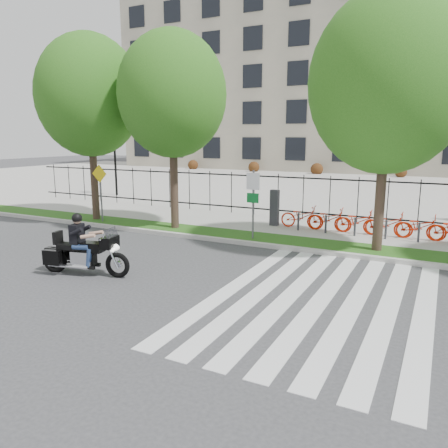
% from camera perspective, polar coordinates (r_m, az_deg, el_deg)
% --- Properties ---
extents(ground, '(120.00, 120.00, 0.00)m').
position_cam_1_polar(ground, '(12.57, -7.66, -6.49)').
color(ground, '#353538').
rests_on(ground, ground).
extents(curb, '(60.00, 0.20, 0.15)m').
position_cam_1_polar(curb, '(15.96, 0.69, -2.24)').
color(curb, '#B6B4AB').
rests_on(curb, ground).
extents(grass_verge, '(60.00, 1.50, 0.15)m').
position_cam_1_polar(grass_verge, '(16.70, 1.98, -1.62)').
color(grass_verge, '#1D5114').
rests_on(grass_verge, ground).
extents(sidewalk, '(60.00, 3.50, 0.15)m').
position_cam_1_polar(sidewalk, '(18.95, 5.18, -0.10)').
color(sidewalk, '#9B9991').
rests_on(sidewalk, ground).
extents(plaza, '(80.00, 34.00, 0.10)m').
position_cam_1_polar(plaza, '(35.68, 15.76, 4.89)').
color(plaza, '#9B9991').
rests_on(plaza, ground).
extents(crosswalk_stripes, '(5.70, 8.00, 0.01)m').
position_cam_1_polar(crosswalk_stripes, '(10.73, 14.46, -9.92)').
color(crosswalk_stripes, silver).
rests_on(crosswalk_stripes, ground).
extents(iron_fence, '(30.00, 0.06, 2.00)m').
position_cam_1_polar(iron_fence, '(20.38, 7.07, 3.74)').
color(iron_fence, black).
rests_on(iron_fence, sidewalk).
extents(office_building, '(60.00, 21.90, 20.15)m').
position_cam_1_polar(office_building, '(55.49, 20.62, 17.06)').
color(office_building, '#B0A58D').
rests_on(office_building, ground).
extents(lamp_post_left, '(1.06, 0.70, 4.25)m').
position_cam_1_polar(lamp_post_left, '(28.83, -14.11, 9.82)').
color(lamp_post_left, black).
rests_on(lamp_post_left, ground).
extents(street_tree_0, '(4.54, 4.54, 8.01)m').
position_cam_1_polar(street_tree_0, '(20.42, -17.18, 15.70)').
color(street_tree_0, '#33241B').
rests_on(street_tree_0, grass_verge).
extents(street_tree_1, '(4.24, 4.24, 7.71)m').
position_cam_1_polar(street_tree_1, '(17.76, -6.79, 16.40)').
color(street_tree_1, '#33241B').
rests_on(street_tree_1, grass_verge).
extents(street_tree_2, '(4.89, 4.89, 8.11)m').
position_cam_1_polar(street_tree_2, '(14.96, 20.67, 16.86)').
color(street_tree_2, '#33241B').
rests_on(street_tree_2, grass_verge).
extents(bike_share_station, '(7.76, 0.85, 1.50)m').
position_cam_1_polar(bike_share_station, '(17.47, 18.56, 0.20)').
color(bike_share_station, '#2D2D33').
rests_on(bike_share_station, sidewalk).
extents(sign_pole_regulatory, '(0.50, 0.09, 2.50)m').
position_cam_1_polar(sign_pole_regulatory, '(15.78, 3.81, 3.74)').
color(sign_pole_regulatory, '#59595B').
rests_on(sign_pole_regulatory, grass_verge).
extents(sign_pole_warning, '(0.78, 0.09, 2.49)m').
position_cam_1_polar(sign_pole_warning, '(19.73, -15.85, 4.88)').
color(sign_pole_warning, '#59595B').
rests_on(sign_pole_warning, grass_verge).
extents(motorcycle_rider, '(2.71, 1.09, 2.11)m').
position_cam_1_polar(motorcycle_rider, '(12.83, -17.83, -3.31)').
color(motorcycle_rider, black).
rests_on(motorcycle_rider, ground).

